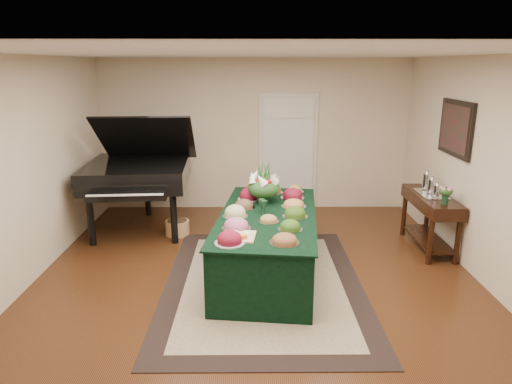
{
  "coord_description": "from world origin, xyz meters",
  "views": [
    {
      "loc": [
        -0.04,
        -5.18,
        2.59
      ],
      "look_at": [
        0.0,
        0.3,
        1.05
      ],
      "focal_mm": 32.0,
      "sensor_mm": 36.0,
      "label": 1
    }
  ],
  "objects_px": {
    "mahogany_sideboard": "(431,207)",
    "buffet_table": "(268,243)",
    "grand_piano": "(138,172)",
    "floral_centerpiece": "(264,184)"
  },
  "relations": [
    {
      "from": "mahogany_sideboard",
      "to": "buffet_table",
      "type": "bearing_deg",
      "value": -161.65
    },
    {
      "from": "buffet_table",
      "to": "grand_piano",
      "type": "xyz_separation_m",
      "value": [
        -1.99,
        1.62,
        0.55
      ]
    },
    {
      "from": "floral_centerpiece",
      "to": "grand_piano",
      "type": "xyz_separation_m",
      "value": [
        -1.95,
        1.12,
        -0.1
      ]
    },
    {
      "from": "buffet_table",
      "to": "mahogany_sideboard",
      "type": "distance_m",
      "value": 2.48
    },
    {
      "from": "grand_piano",
      "to": "mahogany_sideboard",
      "type": "bearing_deg",
      "value": -11.0
    },
    {
      "from": "grand_piano",
      "to": "mahogany_sideboard",
      "type": "relative_size",
      "value": 1.5
    },
    {
      "from": "buffet_table",
      "to": "floral_centerpiece",
      "type": "bearing_deg",
      "value": 94.53
    },
    {
      "from": "mahogany_sideboard",
      "to": "floral_centerpiece",
      "type": "bearing_deg",
      "value": -173.27
    },
    {
      "from": "buffet_table",
      "to": "floral_centerpiece",
      "type": "xyz_separation_m",
      "value": [
        -0.04,
        0.5,
        0.65
      ]
    },
    {
      "from": "grand_piano",
      "to": "floral_centerpiece",
      "type": "bearing_deg",
      "value": -29.98
    }
  ]
}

